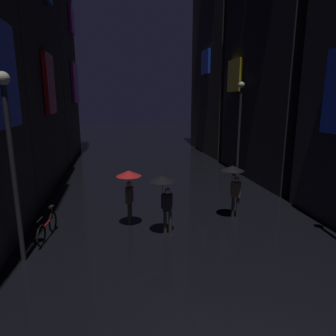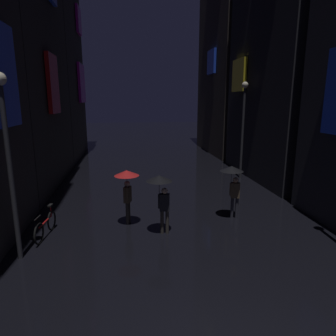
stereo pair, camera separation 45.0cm
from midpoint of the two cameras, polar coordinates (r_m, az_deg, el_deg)
building_left_mid at (r=18.17m, az=-29.48°, el=20.33°), size 4.25×8.86×14.90m
building_left_far at (r=26.81m, az=-23.75°, el=23.89°), size 4.25×7.95×20.38m
building_right_far at (r=28.51m, az=11.01°, el=27.35°), size 4.25×8.45×23.68m
pedestrian_foreground_left_black at (r=10.18m, az=-2.03°, el=-3.86°), size 0.90×0.90×2.12m
pedestrian_midstreet_centre_red at (r=11.01m, az=-8.62°, el=-2.71°), size 0.90×0.90×2.12m
pedestrian_foreground_right_black at (r=11.88m, az=11.34°, el=-1.67°), size 0.90×0.90×2.12m
bicycle_parked_at_storefront at (r=11.16m, az=-23.07°, el=-10.39°), size 0.31×1.81×0.96m
streetlamp_right_far at (r=18.18m, az=12.79°, el=9.07°), size 0.36×0.36×5.61m
streetlamp_left_near at (r=9.19m, az=-29.04°, el=3.37°), size 0.36×0.36×5.31m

